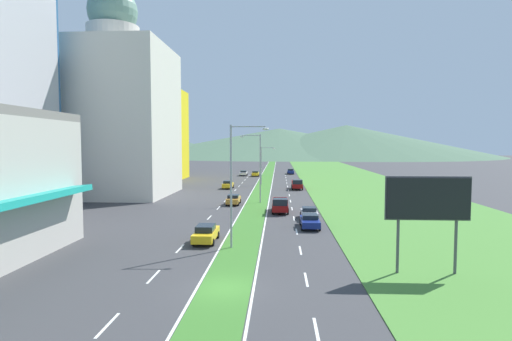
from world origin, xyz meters
name	(u,v)px	position (x,y,z in m)	size (l,w,h in m)	color
ground_plane	(225,289)	(0.00, 0.00, 0.00)	(600.00, 600.00, 0.00)	#38383A
grass_median	(263,187)	(0.00, 60.00, 0.03)	(3.20, 240.00, 0.06)	#387028
grass_verge_right	(363,187)	(20.60, 60.00, 0.03)	(24.00, 240.00, 0.06)	#477F33
lane_dash_left_2	(108,325)	(-5.10, -5.31, 0.01)	(0.16, 2.80, 0.01)	silver
lane_dash_left_3	(154,277)	(-5.10, 2.04, 0.01)	(0.16, 2.80, 0.01)	silver
lane_dash_left_4	(180,249)	(-5.10, 9.39, 0.01)	(0.16, 2.80, 0.01)	silver
lane_dash_left_5	(197,230)	(-5.10, 16.74, 0.01)	(0.16, 2.80, 0.01)	silver
lane_dash_left_6	(209,217)	(-5.10, 24.08, 0.01)	(0.16, 2.80, 0.01)	silver
lane_dash_left_7	(218,208)	(-5.10, 31.43, 0.01)	(0.16, 2.80, 0.01)	silver
lane_dash_left_8	(225,201)	(-5.10, 38.78, 0.01)	(0.16, 2.80, 0.01)	silver
lane_dash_left_9	(231,195)	(-5.10, 46.12, 0.01)	(0.16, 2.80, 0.01)	silver
lane_dash_left_10	(235,190)	(-5.10, 53.47, 0.01)	(0.16, 2.80, 0.01)	silver
lane_dash_left_11	(239,186)	(-5.10, 60.82, 0.01)	(0.16, 2.80, 0.01)	silver
lane_dash_left_12	(242,183)	(-5.10, 68.16, 0.01)	(0.16, 2.80, 0.01)	silver
lane_dash_left_13	(245,180)	(-5.10, 75.51, 0.01)	(0.16, 2.80, 0.01)	silver
lane_dash_left_14	(247,178)	(-5.10, 82.86, 0.01)	(0.16, 2.80, 0.01)	silver
lane_dash_left_15	(249,175)	(-5.10, 90.21, 0.01)	(0.16, 2.80, 0.01)	silver
lane_dash_right_2	(316,330)	(5.10, -5.31, 0.01)	(0.16, 2.80, 0.01)	silver
lane_dash_right_3	(306,279)	(5.10, 2.04, 0.01)	(0.16, 2.80, 0.01)	silver
lane_dash_right_4	(300,250)	(5.10, 9.39, 0.01)	(0.16, 2.80, 0.01)	silver
lane_dash_right_5	(297,232)	(5.10, 16.74, 0.01)	(0.16, 2.80, 0.01)	silver
lane_dash_right_6	(294,218)	(5.10, 24.08, 0.01)	(0.16, 2.80, 0.01)	silver
lane_dash_right_7	(292,209)	(5.10, 31.43, 0.01)	(0.16, 2.80, 0.01)	silver
lane_dash_right_8	(290,201)	(5.10, 38.78, 0.01)	(0.16, 2.80, 0.01)	silver
lane_dash_right_9	(289,195)	(5.10, 46.12, 0.01)	(0.16, 2.80, 0.01)	silver
lane_dash_right_10	(288,190)	(5.10, 53.47, 0.01)	(0.16, 2.80, 0.01)	silver
lane_dash_right_11	(288,186)	(5.10, 60.82, 0.01)	(0.16, 2.80, 0.01)	silver
lane_dash_right_12	(287,183)	(5.10, 68.16, 0.01)	(0.16, 2.80, 0.01)	silver
lane_dash_right_13	(286,180)	(5.10, 75.51, 0.01)	(0.16, 2.80, 0.01)	silver
lane_dash_right_14	(286,178)	(5.10, 82.86, 0.01)	(0.16, 2.80, 0.01)	silver
lane_dash_right_15	(285,176)	(5.10, 90.21, 0.01)	(0.16, 2.80, 0.01)	silver
edge_line_median_left	(255,187)	(-1.75, 60.00, 0.01)	(0.16, 240.00, 0.01)	silver
edge_line_median_right	(271,187)	(1.75, 60.00, 0.01)	(0.16, 240.00, 0.01)	silver
domed_building	(115,113)	(-25.06, 45.06, 14.25)	(18.71, 18.71, 35.54)	beige
midrise_colored	(148,135)	(-29.32, 75.72, 11.18)	(16.88, 16.88, 22.35)	yellow
hill_far_left	(133,141)	(-114.67, 299.85, 11.46)	(160.28, 160.28, 22.91)	#3D5647
hill_far_center	(279,142)	(3.38, 294.89, 10.44)	(229.81, 229.81, 20.88)	#47664C
hill_far_right	(346,141)	(53.11, 282.35, 11.40)	(208.93, 208.93, 22.79)	#47664C
street_lamp_near	(235,178)	(-0.42, 9.80, 6.01)	(3.28, 0.31, 10.50)	#99999E
street_lamp_mid	(258,164)	(0.16, 36.70, 5.89)	(3.09, 0.45, 10.32)	#99999E
street_lamp_far	(263,163)	(-0.17, 63.63, 4.82)	(3.10, 0.49, 8.24)	#99999E
billboard_roadside	(428,202)	(13.37, 3.60, 4.97)	(5.72, 0.28, 6.72)	#4C4C51
car_0	(309,213)	(6.88, 23.82, 0.72)	(2.02, 4.04, 1.39)	#B2B2B7
car_1	(233,199)	(-3.38, 34.86, 0.76)	(1.92, 4.45, 1.48)	#C6842D
car_2	(255,174)	(-3.17, 87.14, 0.75)	(1.99, 4.07, 1.45)	yellow
car_3	(228,185)	(-6.86, 56.06, 0.80)	(2.04, 4.24, 1.59)	yellow
car_4	(206,233)	(-3.32, 11.88, 0.80)	(1.96, 4.74, 1.58)	yellow
car_5	(291,171)	(6.74, 96.19, 0.78)	(2.01, 4.52, 1.53)	navy
car_6	(310,221)	(6.59, 18.79, 0.74)	(2.02, 4.66, 1.42)	navy
car_8	(244,173)	(-6.61, 89.32, 0.75)	(2.02, 4.78, 1.45)	silver
pickup_truck_0	(280,205)	(3.47, 28.08, 0.98)	(2.18, 5.40, 2.00)	maroon
pickup_truck_1	(297,184)	(6.86, 55.41, 0.98)	(2.18, 5.40, 2.00)	maroon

